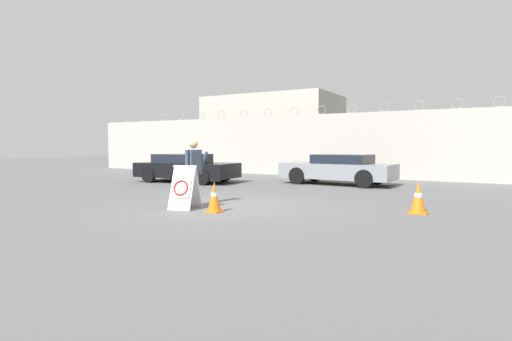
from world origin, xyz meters
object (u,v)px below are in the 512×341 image
at_px(security_guard, 194,169).
at_px(parked_car_front_coupe, 186,168).
at_px(barricade_sign, 184,187).
at_px(traffic_cone_mid, 418,198).
at_px(traffic_cone_near, 214,197).
at_px(parked_car_rear_sedan, 338,169).

bearing_deg(security_guard, parked_car_front_coupe, 42.87).
bearing_deg(barricade_sign, traffic_cone_mid, 9.89).
bearing_deg(traffic_cone_mid, traffic_cone_near, -152.42).
bearing_deg(security_guard, barricade_sign, -163.34).
height_order(traffic_cone_near, parked_car_front_coupe, parked_car_front_coupe).
xyz_separation_m(traffic_cone_mid, parked_car_front_coupe, (-10.24, 3.66, 0.26)).
bearing_deg(parked_car_front_coupe, traffic_cone_mid, -25.17).
relative_size(security_guard, traffic_cone_mid, 2.32).
xyz_separation_m(traffic_cone_near, parked_car_rear_sedan, (0.39, 8.30, 0.28)).
bearing_deg(parked_car_rear_sedan, security_guard, 82.29).
height_order(security_guard, traffic_cone_mid, security_guard).
bearing_deg(barricade_sign, traffic_cone_near, -14.10).
height_order(traffic_cone_mid, parked_car_front_coupe, parked_car_front_coupe).
height_order(barricade_sign, parked_car_front_coupe, parked_car_front_coupe).
relative_size(barricade_sign, parked_car_rear_sedan, 0.24).
bearing_deg(parked_car_front_coupe, parked_car_rear_sedan, 15.14).
relative_size(traffic_cone_near, parked_car_front_coupe, 0.16).
relative_size(barricade_sign, traffic_cone_mid, 1.46).
bearing_deg(traffic_cone_mid, parked_car_rear_sedan, 123.55).
bearing_deg(traffic_cone_near, barricade_sign, 179.05).
relative_size(barricade_sign, traffic_cone_near, 1.49).
bearing_deg(parked_car_front_coupe, security_guard, -53.88).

